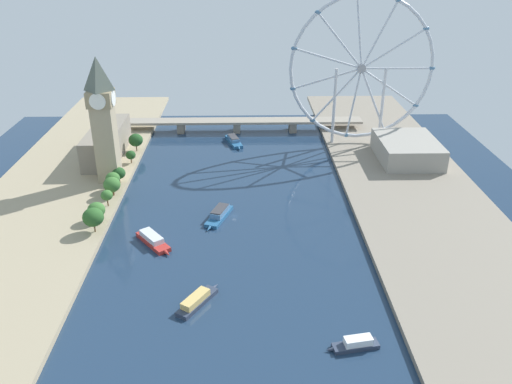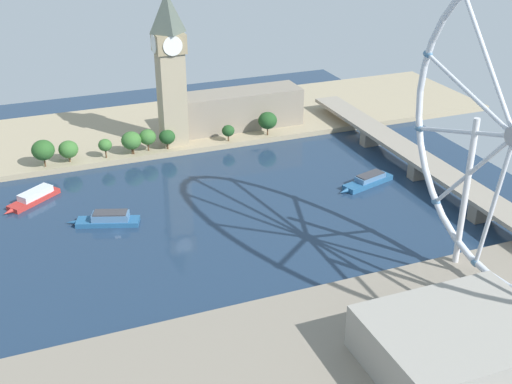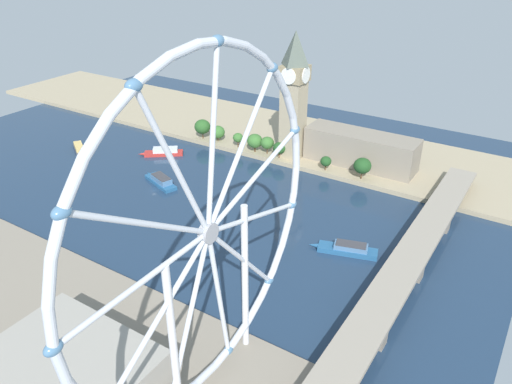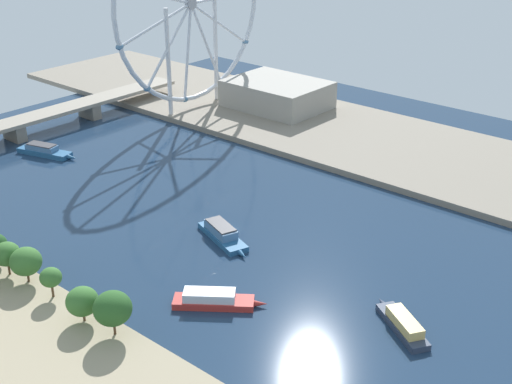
{
  "view_description": "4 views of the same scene",
  "coord_description": "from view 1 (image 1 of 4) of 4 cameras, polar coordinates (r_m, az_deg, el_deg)",
  "views": [
    {
      "loc": [
        7.3,
        -282.39,
        152.48
      ],
      "look_at": [
        13.81,
        19.93,
        6.52
      ],
      "focal_mm": 36.75,
      "sensor_mm": 36.0,
      "label": 1
    },
    {
      "loc": [
        257.37,
        -35.93,
        143.03
      ],
      "look_at": [
        9.75,
        61.65,
        13.09
      ],
      "focal_mm": 46.34,
      "sensor_mm": 36.0,
      "label": 2
    },
    {
      "loc": [
        195.15,
        199.17,
        143.12
      ],
      "look_at": [
        -2.05,
        73.44,
        18.96
      ],
      "focal_mm": 35.07,
      "sensor_mm": 36.0,
      "label": 3
    },
    {
      "loc": [
        -185.03,
        -170.56,
        132.11
      ],
      "look_at": [
        -0.69,
        -12.31,
        20.44
      ],
      "focal_mm": 49.57,
      "sensor_mm": 36.0,
      "label": 4
    }
  ],
  "objects": [
    {
      "name": "ground_plane",
      "position": [
        321.01,
        -2.39,
        -2.62
      ],
      "size": [
        406.93,
        406.93,
        0.0
      ],
      "primitive_type": "plane",
      "color": "#1E334C"
    },
    {
      "name": "tour_boat_0",
      "position": [
        248.54,
        -6.42,
        -11.63
      ],
      "size": [
        19.26,
        26.91,
        5.27
      ],
      "rotation": [
        0.0,
        0.0,
        1.0
      ],
      "color": "#2D384C",
      "rests_on": "ground_plane"
    },
    {
      "name": "riverbank_right",
      "position": [
        338.97,
        18.07,
        -2.06
      ],
      "size": [
        90.0,
        520.0,
        3.0
      ],
      "primitive_type": "cube",
      "color": "gray",
      "rests_on": "ground_plane"
    },
    {
      "name": "riverside_hall",
      "position": [
        409.61,
        16.14,
        4.48
      ],
      "size": [
        42.71,
        55.76,
        15.5
      ],
      "primitive_type": "cube",
      "color": "gray",
      "rests_on": "riverbank_right"
    },
    {
      "name": "tour_boat_3",
      "position": [
        297.1,
        -11.15,
        -5.15
      ],
      "size": [
        23.07,
        27.93,
        5.42
      ],
      "rotation": [
        0.0,
        0.0,
        5.37
      ],
      "color": "#B22D28",
      "rests_on": "ground_plane"
    },
    {
      "name": "ferris_wheel",
      "position": [
        421.99,
        11.4,
        12.97
      ],
      "size": [
        113.15,
        3.2,
        116.18
      ],
      "color": "silver",
      "rests_on": "riverbank_right"
    },
    {
      "name": "riverbank_left",
      "position": [
        344.03,
        -22.55,
        -2.4
      ],
      "size": [
        90.0,
        520.0,
        3.0
      ],
      "primitive_type": "cube",
      "color": "tan",
      "rests_on": "ground_plane"
    },
    {
      "name": "tree_row_embankment",
      "position": [
        351.23,
        -15.31,
        1.07
      ],
      "size": [
        12.89,
        137.48,
        14.61
      ],
      "color": "#513823",
      "rests_on": "riverbank_left"
    },
    {
      "name": "clock_tower",
      "position": [
        360.42,
        -16.3,
        7.66
      ],
      "size": [
        16.98,
        16.98,
        84.27
      ],
      "color": "tan",
      "rests_on": "riverbank_left"
    },
    {
      "name": "tour_boat_4",
      "position": [
        436.22,
        -2.43,
        5.59
      ],
      "size": [
        15.62,
        34.28,
        5.59
      ],
      "rotation": [
        0.0,
        0.0,
        5.0
      ],
      "color": "#235684",
      "rests_on": "ground_plane"
    },
    {
      "name": "parliament_block",
      "position": [
        414.74,
        -15.94,
        5.25
      ],
      "size": [
        22.0,
        73.52,
        21.99
      ],
      "primitive_type": "cube",
      "color": "gray",
      "rests_on": "riverbank_left"
    },
    {
      "name": "tour_boat_2",
      "position": [
        318.28,
        -4.04,
        -2.44
      ],
      "size": [
        16.9,
        32.4,
        6.0
      ],
      "rotation": [
        0.0,
        0.0,
        4.37
      ],
      "color": "#235684",
      "rests_on": "ground_plane"
    },
    {
      "name": "river_bridge",
      "position": [
        463.12,
        -2.09,
        7.59
      ],
      "size": [
        218.93,
        15.66,
        10.34
      ],
      "color": "gray",
      "rests_on": "ground_plane"
    },
    {
      "name": "tour_boat_1",
      "position": [
        228.74,
        10.83,
        -15.92
      ],
      "size": [
        23.05,
        8.9,
        5.04
      ],
      "rotation": [
        0.0,
        0.0,
        3.31
      ],
      "color": "#2D384C",
      "rests_on": "ground_plane"
    }
  ]
}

